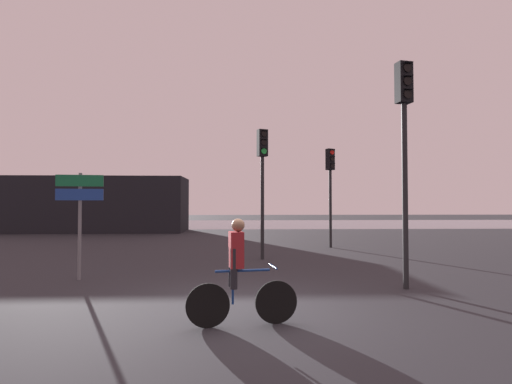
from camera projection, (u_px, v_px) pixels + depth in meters
ground_plane at (239, 311)px, 6.88m from camera, size 120.00×120.00×0.00m
water_strip at (239, 224)px, 36.72m from camera, size 80.00×16.00×0.01m
distant_building at (84, 205)px, 26.35m from camera, size 13.24×4.00×3.59m
traffic_light_near_right at (404, 132)px, 8.74m from camera, size 0.36×0.38×4.96m
traffic_light_far_right at (330, 179)px, 16.92m from camera, size 0.40×0.42×4.18m
traffic_light_center at (262, 169)px, 13.35m from camera, size 0.38×0.40×4.34m
direction_sign_post at (80, 206)px, 9.70m from camera, size 1.09×0.18×2.60m
cyclist at (238, 271)px, 6.04m from camera, size 1.69×0.48×1.62m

